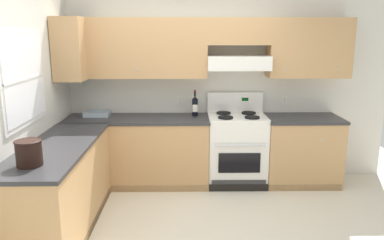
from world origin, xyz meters
The scene contains 9 objects.
ground_plane centered at (0.00, 0.00, 0.00)m, with size 7.04×7.04×0.00m, color beige.
wall_back centered at (0.40, 1.53, 1.48)m, with size 4.68×0.57×2.55m.
wall_left centered at (-1.59, 0.23, 1.34)m, with size 0.47×4.00×2.55m.
counter_back_run centered at (0.14, 1.24, 0.45)m, with size 3.60×0.65×0.91m.
counter_left_run centered at (-1.24, 0.00, 0.45)m, with size 0.63×1.91×0.91m.
stove centered at (0.70, 1.25, 0.48)m, with size 0.76×0.62×1.20m.
wine_bottle centered at (0.14, 1.36, 1.05)m, with size 0.08×0.08×0.35m.
bowl centered at (-1.16, 1.36, 0.93)m, with size 0.33×0.23×0.06m.
bucket centered at (-1.28, -0.60, 1.03)m, with size 0.22×0.22×0.22m.
Camera 1 is at (0.03, -3.64, 1.99)m, focal length 35.81 mm.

